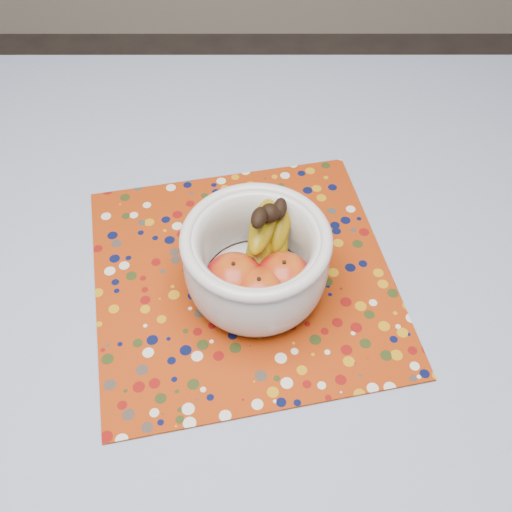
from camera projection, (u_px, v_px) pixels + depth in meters
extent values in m
plane|color=#2D2826|center=(214.00, 510.00, 1.38)|extent=(4.00, 4.00, 0.00)
cube|color=brown|center=(185.00, 353.00, 0.81)|extent=(1.20, 1.20, 0.04)
cylinder|color=brown|center=(437.00, 235.00, 1.43)|extent=(0.06, 0.06, 0.71)
cube|color=slate|center=(183.00, 344.00, 0.79)|extent=(1.32, 1.32, 0.01)
cube|color=#8D2A07|center=(243.00, 277.00, 0.85)|extent=(0.49, 0.49, 0.00)
cylinder|color=silver|center=(256.00, 287.00, 0.83)|extent=(0.10, 0.10, 0.01)
cylinder|color=silver|center=(256.00, 283.00, 0.82)|extent=(0.14, 0.14, 0.01)
torus|color=silver|center=(256.00, 239.00, 0.75)|extent=(0.19, 0.19, 0.02)
ellipsoid|color=maroon|center=(234.00, 281.00, 0.77)|extent=(0.08, 0.08, 0.07)
ellipsoid|color=maroon|center=(283.00, 279.00, 0.78)|extent=(0.07, 0.07, 0.07)
ellipsoid|color=maroon|center=(259.00, 296.00, 0.76)|extent=(0.08, 0.08, 0.07)
sphere|color=black|center=(270.00, 213.00, 0.76)|extent=(0.03, 0.03, 0.03)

